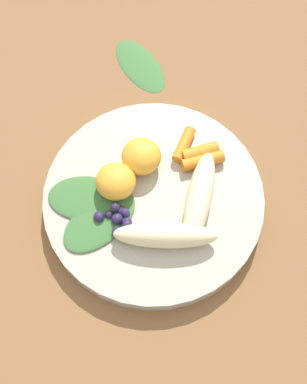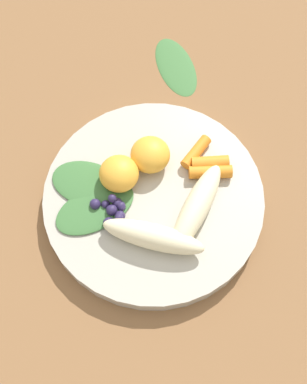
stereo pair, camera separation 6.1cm
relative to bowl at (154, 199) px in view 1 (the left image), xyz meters
name	(u,v)px [view 1 (the left image)]	position (x,y,z in m)	size (l,w,h in m)	color
ground_plane	(154,203)	(0.00, 0.00, -0.01)	(2.40, 2.40, 0.00)	brown
bowl	(154,199)	(0.00, 0.00, 0.00)	(0.28, 0.28, 0.02)	#B2AD9E
banana_peeled_left	(199,197)	(0.03, 0.05, 0.03)	(0.13, 0.03, 0.03)	beige
banana_peeled_right	(165,235)	(0.06, -0.01, 0.03)	(0.13, 0.03, 0.03)	beige
orange_segment_near	(116,181)	(-0.03, -0.04, 0.03)	(0.05, 0.05, 0.04)	#F4A833
orange_segment_far	(141,156)	(-0.05, 0.00, 0.03)	(0.05, 0.05, 0.04)	#F4A833
carrot_front	(203,161)	(-0.02, 0.08, 0.02)	(0.02, 0.02, 0.06)	orange
carrot_mid_left	(200,152)	(-0.04, 0.08, 0.02)	(0.02, 0.02, 0.05)	orange
carrot_mid_right	(184,144)	(-0.05, 0.06, 0.02)	(0.02, 0.02, 0.05)	orange
blueberry_pile	(117,219)	(0.02, -0.05, 0.02)	(0.04, 0.05, 0.02)	#2D234C
kale_leaf_left	(86,198)	(-0.02, -0.08, 0.01)	(0.10, 0.06, 0.01)	#3D7038
kale_leaf_right	(100,220)	(0.01, -0.08, 0.01)	(0.11, 0.06, 0.01)	#3D7038
kale_leaf_stray	(140,65)	(-0.22, 0.05, -0.01)	(0.12, 0.05, 0.01)	#3D7038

